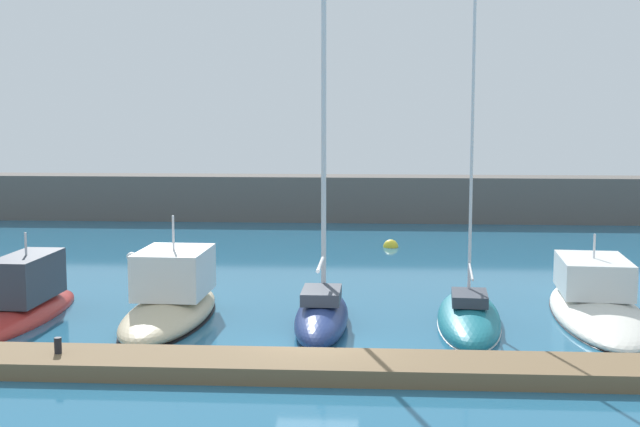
% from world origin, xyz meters
% --- Properties ---
extents(ground_plane, '(120.00, 120.00, 0.00)m').
position_xyz_m(ground_plane, '(0.00, 0.00, 0.00)').
color(ground_plane, '#236084').
extents(dock_pier, '(46.16, 2.13, 0.46)m').
position_xyz_m(dock_pier, '(0.00, -2.16, 0.23)').
color(dock_pier, brown).
rests_on(dock_pier, ground_plane).
extents(breakwater_seawall, '(108.00, 2.90, 2.85)m').
position_xyz_m(breakwater_seawall, '(0.00, 30.16, 1.43)').
color(breakwater_seawall, '#5B5651').
rests_on(breakwater_seawall, ground_plane).
extents(motorboat_red_third, '(2.16, 7.59, 3.32)m').
position_xyz_m(motorboat_red_third, '(-10.12, 3.54, 0.55)').
color(motorboat_red_third, '#B72D28').
rests_on(motorboat_red_third, ground_plane).
extents(motorboat_sand_fourth, '(2.81, 7.92, 3.74)m').
position_xyz_m(motorboat_sand_fourth, '(-5.13, 3.70, 0.67)').
color(motorboat_sand_fourth, beige).
rests_on(motorboat_sand_fourth, ground_plane).
extents(sailboat_navy_fifth, '(1.72, 6.44, 11.62)m').
position_xyz_m(sailboat_navy_fifth, '(0.01, 2.81, 0.50)').
color(sailboat_navy_fifth, navy).
rests_on(sailboat_navy_fifth, ground_plane).
extents(sailboat_teal_sixth, '(2.60, 7.49, 12.47)m').
position_xyz_m(sailboat_teal_sixth, '(4.83, 3.68, 0.21)').
color(sailboat_teal_sixth, '#19707F').
rests_on(sailboat_teal_sixth, ground_plane).
extents(motorboat_ivory_seventh, '(3.76, 9.96, 3.06)m').
position_xyz_m(motorboat_ivory_seventh, '(9.36, 5.25, 0.39)').
color(motorboat_ivory_seventh, silver).
rests_on(motorboat_ivory_seventh, ground_plane).
extents(mooring_buoy_white, '(0.52, 0.52, 0.52)m').
position_xyz_m(mooring_buoy_white, '(-9.91, 15.53, 0.00)').
color(mooring_buoy_white, white).
rests_on(mooring_buoy_white, ground_plane).
extents(mooring_buoy_yellow, '(0.78, 0.78, 0.78)m').
position_xyz_m(mooring_buoy_yellow, '(2.53, 19.50, 0.00)').
color(mooring_buoy_yellow, yellow).
rests_on(mooring_buoy_yellow, ground_plane).
extents(dock_bollard, '(0.20, 0.20, 0.44)m').
position_xyz_m(dock_bollard, '(-6.84, -2.16, 0.68)').
color(dock_bollard, black).
rests_on(dock_bollard, dock_pier).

